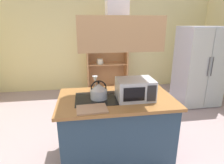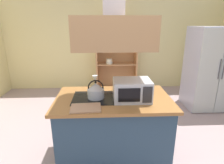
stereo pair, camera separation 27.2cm
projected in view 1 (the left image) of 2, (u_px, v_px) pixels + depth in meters
name	position (u px, v px, depth m)	size (l,w,h in m)	color
ground_plane	(127.00, 153.00, 2.74)	(7.80, 7.80, 0.00)	#A0898A
wall_back	(104.00, 40.00, 5.14)	(6.00, 0.12, 2.70)	beige
kitchen_island	(116.00, 127.00, 2.57)	(1.49, 0.91, 0.90)	#284055
range_hood	(117.00, 24.00, 2.15)	(0.90, 0.70, 1.16)	#AB7D4F
refrigerator	(199.00, 66.00, 4.22)	(0.90, 0.78, 1.75)	#B1B1C5
dish_cabinet	(107.00, 61.00, 5.11)	(1.10, 0.40, 1.86)	tan
kettle	(99.00, 91.00, 2.37)	(0.22, 0.22, 0.24)	#B1B9C4
cutting_board	(92.00, 109.00, 2.09)	(0.34, 0.24, 0.02)	#A47A59
microwave	(135.00, 89.00, 2.35)	(0.46, 0.35, 0.26)	#B7BABF
wine_glass_on_counter	(95.00, 80.00, 2.66)	(0.08, 0.08, 0.21)	silver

